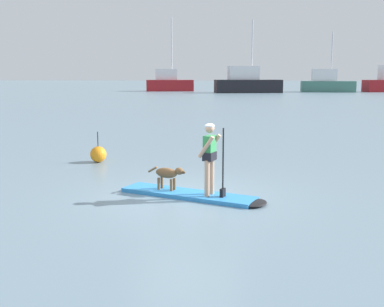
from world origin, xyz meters
TOP-DOWN VIEW (x-y plane):
  - ground_plane at (0.00, 0.00)m, footprint 400.00×400.00m
  - paddleboard at (0.21, -0.09)m, footprint 3.73×2.10m
  - person_paddler at (0.55, -0.22)m, footprint 0.68×0.59m
  - dog at (-0.52, 0.21)m, footprint 1.02×0.47m
  - moored_boat_far_starboard at (-10.95, 71.54)m, footprint 8.58×4.89m
  - moored_boat_starboard at (2.42, 65.32)m, footprint 10.88×5.17m
  - moored_boat_outer at (15.57, 69.72)m, footprint 8.70×3.31m
  - marker_buoy at (-3.52, 4.25)m, footprint 0.55×0.55m

SIDE VIEW (x-z plane):
  - ground_plane at x=0.00m, z-range 0.00..0.00m
  - paddleboard at x=0.21m, z-range 0.00..0.10m
  - marker_buoy at x=-3.52m, z-range -0.25..0.80m
  - dog at x=-0.52m, z-range 0.21..0.81m
  - person_paddler at x=0.55m, z-range 0.24..1.97m
  - moored_boat_outer at x=15.57m, z-range -3.37..6.22m
  - moored_boat_far_starboard at x=-10.95m, z-range -4.78..7.70m
  - moored_boat_starboard at x=2.42m, z-range -4.03..7.19m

